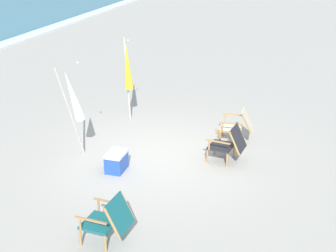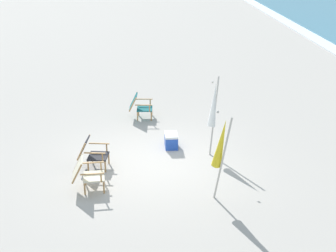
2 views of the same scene
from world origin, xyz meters
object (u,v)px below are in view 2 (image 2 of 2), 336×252
(beach_chair_back_right, at_px, (140,105))
(umbrella_furled_white, at_px, (214,105))
(beach_chair_mid_center, at_px, (86,173))
(umbrella_furled_yellow, at_px, (221,144))
(beach_chair_far_center, at_px, (92,152))
(cooler_box, at_px, (171,140))

(beach_chair_back_right, bearing_deg, umbrella_furled_white, 35.55)
(umbrella_furled_white, bearing_deg, beach_chair_mid_center, -61.39)
(umbrella_furled_yellow, bearing_deg, beach_chair_back_right, -162.27)
(beach_chair_far_center, relative_size, umbrella_furled_white, 0.39)
(cooler_box, bearing_deg, beach_chair_far_center, -63.58)
(beach_chair_far_center, bearing_deg, beach_chair_back_right, 158.89)
(umbrella_furled_yellow, bearing_deg, beach_chair_mid_center, -103.40)
(beach_chair_mid_center, xyz_separation_m, umbrella_furled_yellow, (0.70, 2.95, 0.94))
(umbrella_furled_yellow, height_order, cooler_box, umbrella_furled_yellow)
(beach_chair_back_right, height_order, cooler_box, beach_chair_back_right)
(beach_chair_mid_center, xyz_separation_m, umbrella_furled_white, (-1.75, 3.21, 0.92))
(beach_chair_back_right, relative_size, umbrella_furled_yellow, 0.38)
(beach_chair_mid_center, height_order, umbrella_furled_yellow, umbrella_furled_yellow)
(beach_chair_mid_center, bearing_deg, umbrella_furled_white, 118.61)
(beach_chair_back_right, distance_m, beach_chair_mid_center, 4.59)
(umbrella_furled_white, bearing_deg, beach_chair_far_center, -78.28)
(beach_chair_back_right, height_order, beach_chair_mid_center, beach_chair_back_right)
(beach_chair_mid_center, distance_m, umbrella_furled_white, 3.77)
(beach_chair_back_right, bearing_deg, umbrella_furled_yellow, 17.73)
(beach_chair_far_center, distance_m, umbrella_furled_yellow, 3.55)
(beach_chair_back_right, distance_m, umbrella_furled_yellow, 5.44)
(beach_chair_far_center, xyz_separation_m, beach_chair_mid_center, (1.09, -0.04, -0.00))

